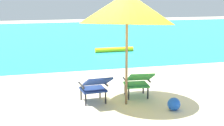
# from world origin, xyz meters

# --- Properties ---
(ground_plane) EXTENTS (40.00, 40.00, 0.00)m
(ground_plane) POSITION_xyz_m (0.00, 4.00, 0.00)
(ground_plane) COLOR beige
(ocean_band) EXTENTS (40.00, 18.00, 0.01)m
(ocean_band) POSITION_xyz_m (0.00, 11.89, 0.00)
(ocean_band) COLOR #28B2B7
(ocean_band) RESTS_ON ground_plane
(swim_buoy) EXTENTS (1.60, 0.18, 0.18)m
(swim_buoy) POSITION_xyz_m (1.66, 5.93, 0.10)
(swim_buoy) COLOR yellow
(swim_buoy) RESTS_ON ocean_band
(lounge_chair_left) EXTENTS (0.58, 0.90, 0.68)m
(lounge_chair_left) POSITION_xyz_m (-0.54, -0.25, 0.40)
(lounge_chair_left) COLOR navy
(lounge_chair_left) RESTS_ON ground_plane
(lounge_chair_right) EXTENTS (0.63, 0.93, 0.68)m
(lounge_chair_right) POSITION_xyz_m (0.47, -0.14, 0.40)
(lounge_chair_right) COLOR #338E3D
(lounge_chair_right) RESTS_ON ground_plane
(beach_umbrella_center) EXTENTS (2.61, 2.63, 2.45)m
(beach_umbrella_center) POSITION_xyz_m (0.10, -0.42, 2.03)
(beach_umbrella_center) COLOR olive
(beach_umbrella_center) RESTS_ON ground_plane
(beach_ball) EXTENTS (0.26, 0.26, 0.26)m
(beach_ball) POSITION_xyz_m (0.91, -1.05, 0.13)
(beach_ball) COLOR blue
(beach_ball) RESTS_ON ground_plane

